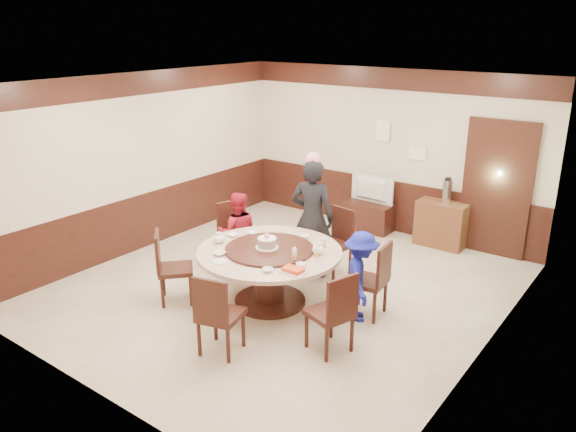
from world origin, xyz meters
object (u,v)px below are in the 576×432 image
Objects in this scene: person_blue at (361,277)px; person_red at (238,232)px; banquet_table at (270,266)px; television at (370,190)px; person_standing at (312,218)px; side_cabinet at (441,224)px; thermos at (447,191)px; tv_stand at (368,216)px; shrimp_platter at (293,271)px; birthday_cake at (267,243)px.

person_red is at bearing 51.54° from person_blue.
television is (-0.31, 3.23, 0.20)m from banquet_table.
person_standing is 2.48m from side_cabinet.
person_standing is 2.45m from thermos.
tv_stand is 1.06× the size of side_cabinet.
person_red is 1.06× the size of person_blue.
banquet_table is 2.25× the size of television.
banquet_table is 1.14m from person_red.
banquet_table is 1.53× the size of person_red.
banquet_table is 3.26m from tv_stand.
banquet_table is at bearing 98.56° from television.
thermos is at bearing -31.70° from person_blue.
tv_stand is at bearing -98.69° from person_standing.
person_standing is 4.55× the size of thermos.
person_blue is 3.81× the size of shrimp_platter.
person_standing is at bearing -116.64° from side_cabinet.
shrimp_platter is 0.79× the size of thermos.
person_standing reaches higher than banquet_table.
person_red is at bearing 78.61° from television.
thermos reaches higher than tv_stand.
birthday_cake is 0.78× the size of thermos.
person_standing reaches higher than side_cabinet.
person_blue is at bearing 119.82° from television.
birthday_cake is (-0.03, -0.01, 0.32)m from banquet_table.
person_standing is 5.76× the size of shrimp_platter.
shrimp_platter is at bearing -75.09° from tv_stand.
shrimp_platter is at bearing -96.40° from thermos.
person_standing reaches higher than person_blue.
side_cabinet is at bearing -30.86° from person_blue.
television is at bearing -6.69° from person_blue.
person_blue is (1.22, -0.75, -0.29)m from person_standing.
birthday_cake is 0.35× the size of tv_stand.
person_blue reaches higher than tv_stand.
banquet_table reaches higher than side_cabinet.
person_red is at bearing 151.15° from birthday_cake.
thermos is at bearing 0.00° from side_cabinet.
thermos is (1.37, 0.03, 0.20)m from television.
person_red is 1.47× the size of television.
television is (-0.96, 3.61, -0.04)m from shrimp_platter.
birthday_cake reaches higher than side_cabinet.
person_standing is at bearing -117.54° from thermos.
person_red reaches higher than banquet_table.
person_standing reaches higher than birthday_cake.
television is 1.37m from side_cabinet.
person_standing is 5.83× the size of birthday_cake.
person_red is 1.14m from birthday_cake.
person_standing is (-0.08, 1.08, 0.33)m from banquet_table.
person_blue is 1.26m from birthday_cake.
tv_stand is (-0.31, 3.23, -0.28)m from banquet_table.
person_blue is at bearing 133.64° from person_standing.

